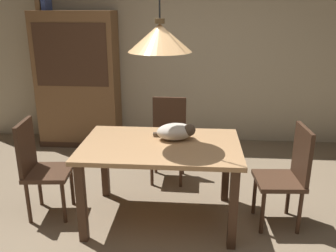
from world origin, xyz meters
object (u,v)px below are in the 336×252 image
(dining_table, at_px, (161,154))
(chair_left_side, at_px, (39,165))
(book_blue_wide, at_px, (46,1))
(chair_right_side, at_px, (288,172))
(book_brown_thick, at_px, (41,1))
(hutch_bookcase, at_px, (78,83))
(chair_far_back, at_px, (168,135))
(pendant_lamp, at_px, (160,38))
(cat_sleeping, at_px, (177,131))

(dining_table, height_order, chair_left_side, chair_left_side)
(chair_left_side, bearing_deg, book_blue_wide, 106.25)
(chair_right_side, bearing_deg, book_brown_thick, 146.87)
(book_blue_wide, bearing_deg, dining_table, -48.32)
(book_brown_thick, bearing_deg, dining_table, -47.07)
(hutch_bookcase, bearing_deg, book_brown_thick, 179.79)
(book_blue_wide, bearing_deg, chair_far_back, -30.95)
(pendant_lamp, relative_size, hutch_bookcase, 0.70)
(pendant_lamp, relative_size, book_blue_wide, 5.42)
(book_brown_thick, relative_size, book_blue_wide, 1.00)
(chair_left_side, distance_m, cat_sleeping, 1.31)
(dining_table, relative_size, chair_left_side, 1.51)
(pendant_lamp, bearing_deg, chair_right_side, 0.26)
(chair_left_side, distance_m, hutch_bookcase, 1.94)
(chair_left_side, relative_size, book_blue_wide, 3.88)
(pendant_lamp, distance_m, book_blue_wide, 2.55)
(dining_table, distance_m, cat_sleeping, 0.25)
(chair_left_side, distance_m, book_brown_thick, 2.47)
(pendant_lamp, relative_size, book_brown_thick, 5.42)
(chair_left_side, height_order, pendant_lamp, pendant_lamp)
(chair_right_side, relative_size, book_blue_wide, 3.88)
(pendant_lamp, height_order, book_brown_thick, pendant_lamp)
(chair_right_side, bearing_deg, chair_far_back, 142.21)
(cat_sleeping, relative_size, book_blue_wide, 1.66)
(cat_sleeping, bearing_deg, dining_table, -138.06)
(dining_table, xyz_separation_m, book_brown_thick, (-1.76, 1.89, 1.31))
(chair_far_back, height_order, chair_left_side, same)
(chair_right_side, xyz_separation_m, hutch_bookcase, (-2.47, 1.88, 0.38))
(chair_far_back, distance_m, chair_right_side, 1.43)
(chair_far_back, height_order, book_blue_wide, book_blue_wide)
(chair_left_side, relative_size, chair_right_side, 1.00)
(chair_left_side, xyz_separation_m, book_brown_thick, (-0.63, 1.89, 1.45))
(dining_table, xyz_separation_m, pendant_lamp, (0.00, -0.00, 1.01))
(cat_sleeping, bearing_deg, pendant_lamp, -138.06)
(chair_right_side, height_order, hutch_bookcase, hutch_bookcase)
(book_blue_wide, bearing_deg, cat_sleeping, -44.24)
(chair_left_side, height_order, cat_sleeping, chair_left_side)
(book_brown_thick, bearing_deg, pendant_lamp, -47.07)
(book_brown_thick, bearing_deg, chair_far_back, -29.86)
(chair_far_back, xyz_separation_m, book_brown_thick, (-1.76, 1.01, 1.45))
(chair_right_side, relative_size, cat_sleeping, 2.33)
(chair_left_side, distance_m, pendant_lamp, 1.61)
(chair_right_side, relative_size, hutch_bookcase, 0.50)
(dining_table, distance_m, book_brown_thick, 2.89)
(chair_far_back, distance_m, cat_sleeping, 0.83)
(chair_far_back, relative_size, chair_right_side, 1.00)
(pendant_lamp, bearing_deg, chair_far_back, 89.87)
(dining_table, xyz_separation_m, chair_left_side, (-1.13, -0.01, -0.14))
(cat_sleeping, xyz_separation_m, book_blue_wide, (-1.81, 1.77, 1.14))
(chair_far_back, height_order, chair_right_side, same)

